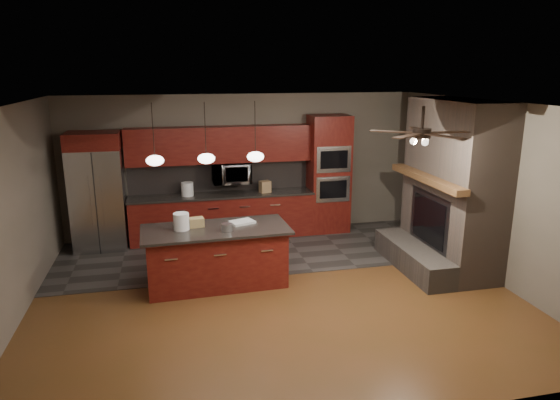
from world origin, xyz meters
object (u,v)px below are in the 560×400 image
object	(u,v)px
kitchen_island	(217,256)
counter_box	(265,187)
counter_bucket	(187,189)
microwave	(231,173)
refrigerator	(98,192)
paint_can	(227,227)
cardboard_box	(196,222)
oven_tower	(329,174)
white_bucket	(181,221)
paint_tray	(242,222)

from	to	relation	value
kitchen_island	counter_box	size ratio (longest dim) A/B	9.97
counter_bucket	microwave	bearing A→B (deg)	3.33
refrigerator	counter_bucket	world-z (taller)	refrigerator
microwave	paint_can	size ratio (longest dim) A/B	4.33
counter_box	cardboard_box	bearing A→B (deg)	-140.32
oven_tower	cardboard_box	bearing A→B (deg)	-143.68
microwave	counter_box	xyz separation A→B (m)	(0.65, -0.10, -0.29)
paint_can	microwave	bearing A→B (deg)	80.93
refrigerator	counter_box	bearing A→B (deg)	0.57
paint_can	counter_bucket	size ratio (longest dim) A/B	0.64
microwave	counter_bucket	size ratio (longest dim) A/B	2.79
cardboard_box	counter_box	bearing A→B (deg)	46.22
kitchen_island	white_bucket	size ratio (longest dim) A/B	8.85
paint_tray	counter_bucket	size ratio (longest dim) A/B	1.40
microwave	kitchen_island	size ratio (longest dim) A/B	0.32
refrigerator	kitchen_island	xyz separation A→B (m)	(1.94, -2.12, -0.62)
oven_tower	kitchen_island	distance (m)	3.41
oven_tower	paint_tray	bearing A→B (deg)	-135.70
white_bucket	paint_tray	size ratio (longest dim) A/B	0.70
refrigerator	paint_tray	size ratio (longest dim) A/B	5.93
kitchen_island	paint_tray	distance (m)	0.66
oven_tower	counter_box	size ratio (longest dim) A/B	10.50
counter_box	kitchen_island	bearing A→B (deg)	-133.18
microwave	counter_bucket	bearing A→B (deg)	-176.67
refrigerator	oven_tower	bearing A→B (deg)	0.95
paint_can	counter_box	distance (m)	2.54
refrigerator	cardboard_box	xyz separation A→B (m)	(1.66, -1.98, -0.10)
cardboard_box	paint_can	bearing A→B (deg)	-43.39
counter_bucket	paint_tray	bearing A→B (deg)	-69.84
microwave	paint_can	xyz separation A→B (m)	(-0.39, -2.42, -0.32)
counter_box	microwave	bearing A→B (deg)	157.01
paint_tray	counter_bucket	bearing A→B (deg)	90.12
kitchen_island	counter_bucket	distance (m)	2.29
paint_can	cardboard_box	distance (m)	0.53
microwave	oven_tower	bearing A→B (deg)	-1.66
paint_can	counter_box	xyz separation A→B (m)	(1.03, 2.32, 0.04)
kitchen_island	white_bucket	world-z (taller)	white_bucket
kitchen_island	paint_tray	size ratio (longest dim) A/B	6.15
oven_tower	counter_box	bearing A→B (deg)	-178.16
white_bucket	counter_bucket	world-z (taller)	white_bucket
oven_tower	cardboard_box	size ratio (longest dim) A/B	10.81
cardboard_box	counter_bucket	bearing A→B (deg)	83.48
oven_tower	cardboard_box	distance (m)	3.47
microwave	paint_tray	size ratio (longest dim) A/B	1.99
oven_tower	counter_bucket	distance (m)	2.84
refrigerator	counter_bucket	size ratio (longest dim) A/B	8.31
oven_tower	white_bucket	xyz separation A→B (m)	(-3.02, -2.15, -0.14)
counter_bucket	counter_box	world-z (taller)	counter_bucket
paint_tray	counter_bucket	xyz separation A→B (m)	(-0.75, 2.04, 0.09)
oven_tower	paint_can	size ratio (longest dim) A/B	14.10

